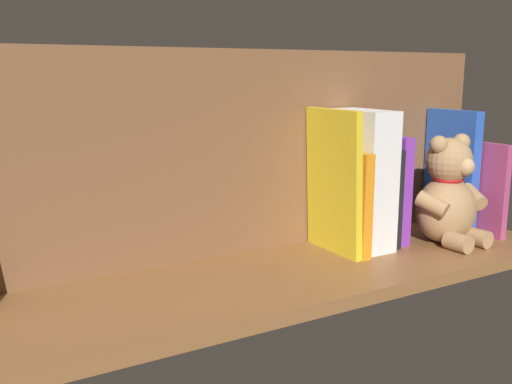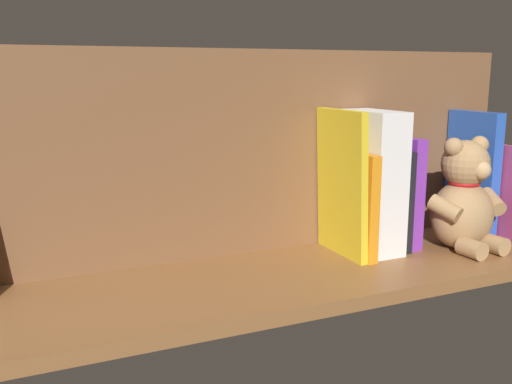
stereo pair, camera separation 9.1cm
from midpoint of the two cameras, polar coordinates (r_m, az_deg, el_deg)
ground_plane at (r=94.90cm, az=2.77°, el=-8.81°), size 117.56×29.45×2.20cm
shelf_back_panel at (r=101.15cm, az=-0.32°, el=3.67°), size 117.56×1.50×35.95cm
book_0 at (r=124.94cm, az=23.93°, el=0.14°), size 1.56×18.10×18.51cm
book_1 at (r=124.52cm, az=22.38°, el=1.65°), size 2.33×12.60×24.57cm
teddy_bear at (r=114.25cm, az=21.89°, el=-0.77°), size 16.76×13.71×20.69cm
book_2 at (r=113.40cm, az=16.11°, el=0.08°), size 2.43×11.86×20.36cm
book_3 at (r=111.76cm, az=15.19°, el=-0.56°), size 1.80×12.51×18.33cm
dictionary_thick_white at (r=107.86cm, az=13.65°, el=1.00°), size 6.34×13.53×25.41cm
book_4 at (r=105.49cm, az=11.74°, el=-1.07°), size 1.90×14.65×18.50cm
book_5 at (r=103.71cm, az=10.86°, el=0.81°), size 2.34×14.34×25.82cm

